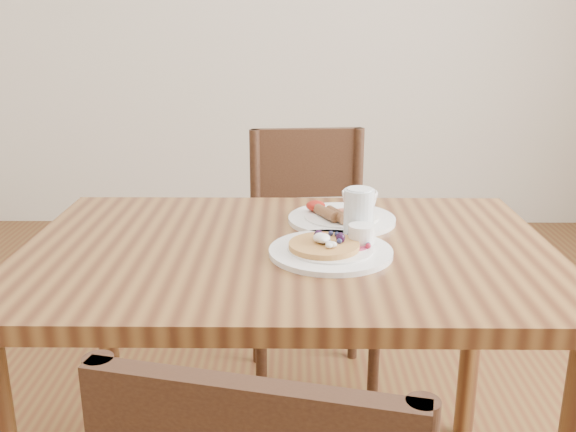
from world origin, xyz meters
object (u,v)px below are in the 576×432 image
object	(u,v)px
breakfast_plate	(340,217)
water_glass	(359,215)
dining_table	(288,286)
teacup_saucer	(359,210)
chair_far	(310,249)
pancake_plate	(333,248)

from	to	relation	value
breakfast_plate	water_glass	bearing A→B (deg)	-76.31
dining_table	teacup_saucer	size ratio (longest dim) A/B	8.57
teacup_saucer	water_glass	world-z (taller)	water_glass
chair_far	pancake_plate	distance (m)	0.78
chair_far	pancake_plate	xyz separation A→B (m)	(0.03, -0.73, 0.27)
dining_table	chair_far	bearing A→B (deg)	84.17
dining_table	pancake_plate	xyz separation A→B (m)	(0.10, -0.05, 0.11)
breakfast_plate	water_glass	size ratio (longest dim) A/B	2.25
breakfast_plate	water_glass	world-z (taller)	water_glass
pancake_plate	breakfast_plate	world-z (taller)	pancake_plate
dining_table	water_glass	world-z (taller)	water_glass
teacup_saucer	dining_table	bearing A→B (deg)	-140.94
dining_table	teacup_saucer	world-z (taller)	teacup_saucer
dining_table	breakfast_plate	distance (m)	0.25
breakfast_plate	teacup_saucer	xyz separation A→B (m)	(0.04, -0.04, 0.03)
chair_far	teacup_saucer	world-z (taller)	chair_far
breakfast_plate	water_glass	distance (m)	0.15
water_glass	breakfast_plate	bearing A→B (deg)	103.69
breakfast_plate	water_glass	xyz separation A→B (m)	(0.03, -0.13, 0.05)
breakfast_plate	pancake_plate	bearing A→B (deg)	-97.89
pancake_plate	breakfast_plate	size ratio (longest dim) A/B	1.00
dining_table	breakfast_plate	bearing A→B (deg)	53.71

